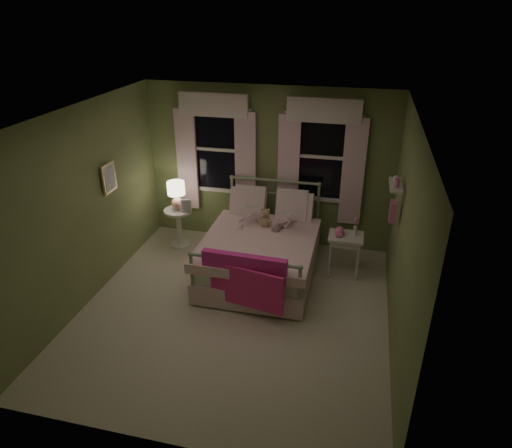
% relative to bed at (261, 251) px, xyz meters
% --- Properties ---
extents(room_shell, '(4.20, 4.20, 4.20)m').
position_rel_bed_xyz_m(room_shell, '(-0.15, -0.99, 0.92)').
color(room_shell, '#F0E5D0').
rests_on(room_shell, ground).
extents(bed, '(1.58, 2.04, 1.18)m').
position_rel_bed_xyz_m(bed, '(0.00, 0.00, 0.00)').
color(bed, white).
rests_on(bed, ground).
extents(pink_throw, '(1.10, 0.27, 0.71)m').
position_rel_bed_xyz_m(pink_throw, '(0.00, -1.03, 0.23)').
color(pink_throw, '#E42C9B').
rests_on(pink_throw, bed).
extents(child_left, '(0.32, 0.25, 0.77)m').
position_rel_bed_xyz_m(child_left, '(-0.28, 0.42, 0.57)').
color(child_left, '#F7D1DD').
rests_on(child_left, bed).
extents(child_right, '(0.41, 0.37, 0.68)m').
position_rel_bed_xyz_m(child_right, '(0.28, 0.42, 0.53)').
color(child_right, '#F7D1DD').
rests_on(child_right, bed).
extents(book_left, '(0.22, 0.17, 0.26)m').
position_rel_bed_xyz_m(book_left, '(-0.28, 0.17, 0.58)').
color(book_left, beige).
rests_on(book_left, child_left).
extents(book_right, '(0.20, 0.12, 0.26)m').
position_rel_bed_xyz_m(book_right, '(0.28, 0.17, 0.54)').
color(book_right, beige).
rests_on(book_right, child_right).
extents(teddy_bear, '(0.23, 0.18, 0.30)m').
position_rel_bed_xyz_m(teddy_bear, '(0.00, 0.26, 0.41)').
color(teddy_bear, tan).
rests_on(teddy_bear, bed).
extents(nightstand_left, '(0.46, 0.46, 0.65)m').
position_rel_bed_xyz_m(nightstand_left, '(-1.53, 0.56, 0.03)').
color(nightstand_left, white).
rests_on(nightstand_left, ground).
extents(table_lamp, '(0.28, 0.28, 0.46)m').
position_rel_bed_xyz_m(table_lamp, '(-1.53, 0.56, 0.57)').
color(table_lamp, '#EC9F8B').
rests_on(table_lamp, nightstand_left).
extents(book_nightstand, '(0.19, 0.25, 0.02)m').
position_rel_bed_xyz_m(book_nightstand, '(-1.43, 0.48, 0.27)').
color(book_nightstand, beige).
rests_on(book_nightstand, nightstand_left).
extents(nightstand_right, '(0.50, 0.40, 0.64)m').
position_rel_bed_xyz_m(nightstand_right, '(1.20, 0.28, 0.17)').
color(nightstand_right, white).
rests_on(nightstand_right, ground).
extents(pink_toy, '(0.14, 0.19, 0.14)m').
position_rel_bed_xyz_m(pink_toy, '(1.10, 0.27, 0.32)').
color(pink_toy, pink).
rests_on(pink_toy, nightstand_right).
extents(bud_vase, '(0.06, 0.06, 0.28)m').
position_rel_bed_xyz_m(bud_vase, '(1.32, 0.33, 0.41)').
color(bud_vase, white).
rests_on(bud_vase, nightstand_right).
extents(window_left, '(1.34, 0.13, 1.96)m').
position_rel_bed_xyz_m(window_left, '(-1.00, 1.04, 1.24)').
color(window_left, black).
rests_on(window_left, room_shell).
extents(window_right, '(1.34, 0.13, 1.96)m').
position_rel_bed_xyz_m(window_right, '(0.70, 1.04, 1.24)').
color(window_right, black).
rests_on(window_right, room_shell).
extents(wall_shelf, '(0.15, 0.50, 0.60)m').
position_rel_bed_xyz_m(wall_shelf, '(1.75, -0.29, 1.14)').
color(wall_shelf, white).
rests_on(wall_shelf, room_shell).
extents(framed_picture, '(0.03, 0.32, 0.42)m').
position_rel_bed_xyz_m(framed_picture, '(-2.10, -0.39, 1.12)').
color(framed_picture, beige).
rests_on(framed_picture, room_shell).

